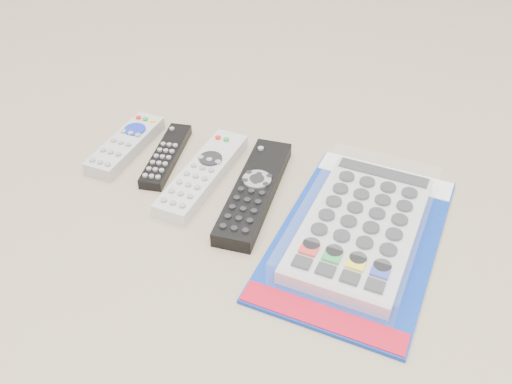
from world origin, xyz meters
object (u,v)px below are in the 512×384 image
(remote_slim_black, at_px, (166,156))
(remote_large_black, at_px, (254,191))
(remote_small_grey, at_px, (126,145))
(jumbo_remote_packaged, at_px, (361,225))
(remote_silver_dvd, at_px, (203,174))

(remote_slim_black, bearing_deg, remote_large_black, -21.91)
(remote_large_black, bearing_deg, remote_small_grey, 166.51)
(remote_large_black, relative_size, jumbo_remote_packaged, 0.68)
(remote_large_black, distance_m, jumbo_remote_packaged, 0.16)
(remote_slim_black, bearing_deg, remote_small_grey, 170.83)
(remote_silver_dvd, relative_size, remote_large_black, 0.91)
(remote_silver_dvd, distance_m, jumbo_remote_packaged, 0.25)
(jumbo_remote_packaged, bearing_deg, remote_small_grey, 174.37)
(remote_slim_black, relative_size, remote_silver_dvd, 0.77)
(remote_slim_black, xyz_separation_m, remote_large_black, (0.16, -0.03, 0.00))
(jumbo_remote_packaged, bearing_deg, remote_large_black, 174.15)
(remote_slim_black, bearing_deg, jumbo_remote_packaged, -20.19)
(remote_small_grey, height_order, remote_slim_black, remote_small_grey)
(remote_silver_dvd, bearing_deg, remote_large_black, -4.13)
(remote_small_grey, relative_size, jumbo_remote_packaged, 0.48)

